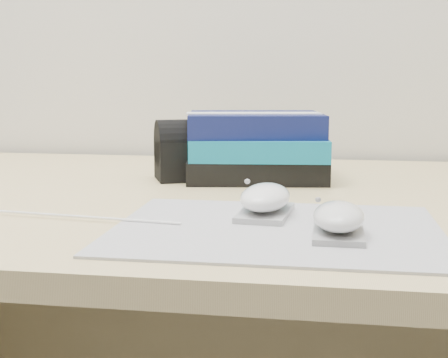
% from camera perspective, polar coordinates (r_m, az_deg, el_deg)
% --- Properties ---
extents(desk, '(1.60, 0.80, 0.73)m').
position_cam_1_polar(desk, '(1.04, 6.26, -13.57)').
color(desk, tan).
rests_on(desk, ground).
extents(mousepad, '(0.36, 0.28, 0.00)m').
position_cam_1_polar(mousepad, '(0.70, 4.82, -4.58)').
color(mousepad, gray).
rests_on(mousepad, desk).
extents(mouse_rear, '(0.07, 0.11, 0.04)m').
position_cam_1_polar(mouse_rear, '(0.75, 3.79, -1.92)').
color(mouse_rear, '#A2A2A4').
rests_on(mouse_rear, mousepad).
extents(mouse_front, '(0.05, 0.10, 0.04)m').
position_cam_1_polar(mouse_front, '(0.67, 10.43, -3.62)').
color(mouse_front, gray).
rests_on(mouse_front, mousepad).
extents(usb_cable, '(0.24, 0.03, 0.00)m').
position_cam_1_polar(usb_cable, '(0.76, -12.64, -3.41)').
color(usb_cable, white).
rests_on(usb_cable, mousepad).
extents(book_stack, '(0.25, 0.21, 0.11)m').
position_cam_1_polar(book_stack, '(1.04, 3.01, 3.00)').
color(book_stack, black).
rests_on(book_stack, desk).
extents(pouch, '(0.13, 0.12, 0.10)m').
position_cam_1_polar(pouch, '(1.04, -3.04, 2.61)').
color(pouch, black).
rests_on(pouch, desk).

